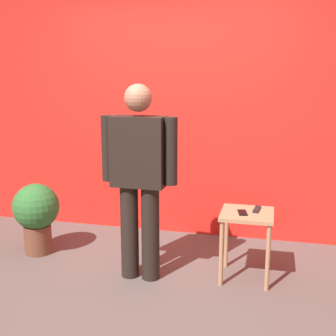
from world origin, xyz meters
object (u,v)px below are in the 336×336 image
(cell_phone, at_px, (242,213))
(potted_plant, at_px, (36,212))
(side_table, at_px, (247,225))
(standing_person, at_px, (139,173))
(tv_remote, at_px, (257,209))

(cell_phone, height_order, potted_plant, potted_plant)
(side_table, bearing_deg, standing_person, -167.38)
(cell_phone, relative_size, potted_plant, 0.21)
(standing_person, height_order, tv_remote, standing_person)
(tv_remote, relative_size, potted_plant, 0.25)
(cell_phone, height_order, tv_remote, tv_remote)
(tv_remote, bearing_deg, side_table, -128.00)
(standing_person, relative_size, cell_phone, 11.35)
(standing_person, xyz_separation_m, side_table, (0.87, 0.20, -0.45))
(standing_person, bearing_deg, cell_phone, 11.07)
(standing_person, bearing_deg, side_table, 12.62)
(cell_phone, xyz_separation_m, potted_plant, (-1.96, 0.10, -0.18))
(side_table, height_order, tv_remote, tv_remote)
(standing_person, distance_m, cell_phone, 0.91)
(standing_person, relative_size, tv_remote, 9.62)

